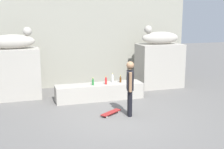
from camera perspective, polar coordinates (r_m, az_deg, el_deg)
name	(u,v)px	position (r m, az deg, el deg)	size (l,w,h in m)	color
ground_plane	(119,120)	(8.76, 1.34, -8.69)	(40.00, 40.00, 0.00)	#605E5B
facade_wall	(83,8)	(12.83, -5.56, 12.63)	(9.17, 0.60, 6.58)	gray
pedestal_left	(14,74)	(11.32, -18.41, 0.13)	(1.84, 1.10, 1.82)	#A39E93
pedestal_right	(159,66)	(12.61, 9.14, 1.70)	(1.84, 1.10, 1.82)	#A39E93
statue_reclining_left	(13,41)	(11.16, -18.61, 6.16)	(1.63, 0.64, 0.78)	#AEA89C
statue_reclining_right	(159,37)	(12.45, 9.16, 7.10)	(1.62, 0.61, 0.78)	#AEA89C
ledge_block	(99,92)	(10.71, -2.45, -3.33)	(3.16, 0.73, 0.57)	#A39E93
skater	(130,86)	(8.87, 3.50, -2.23)	(0.30, 0.52, 1.67)	black
skateboard	(111,113)	(9.16, -0.21, -7.36)	(0.77, 0.63, 0.08)	maroon
bottle_green	(93,82)	(10.47, -3.71, -1.47)	(0.07, 0.07, 0.27)	#1E722D
bottle_red	(106,81)	(10.57, -1.18, -1.26)	(0.07, 0.07, 0.30)	red
bottle_brown	(120,80)	(10.87, 1.65, -1.01)	(0.07, 0.07, 0.25)	#593314
bottle_clear	(113,78)	(10.92, 0.10, -0.75)	(0.07, 0.07, 0.33)	silver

